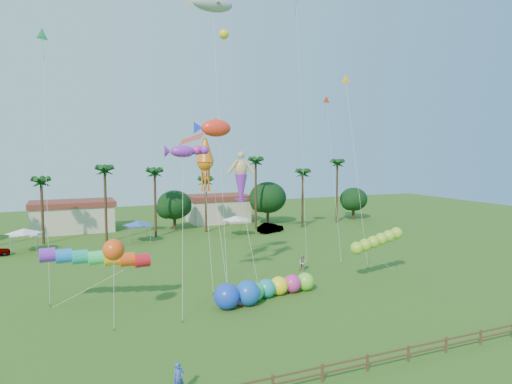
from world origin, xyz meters
name	(u,v)px	position (x,y,z in m)	size (l,w,h in m)	color
ground	(313,333)	(0.00, 0.00, 0.00)	(160.00, 160.00, 0.00)	#285116
tree_line	(192,203)	(3.57, 44.00, 4.28)	(69.46, 8.91, 11.00)	#3A2819
buildings_row	(143,215)	(-3.09, 50.00, 2.00)	(35.00, 7.00, 4.00)	beige
tent_row	(139,223)	(-6.00, 36.33, 2.75)	(31.00, 4.00, 0.60)	white
fence	(367,361)	(0.00, -6.00, 0.61)	(36.12, 0.12, 1.00)	brown
car_b	(270,228)	(14.03, 36.64, 0.74)	(1.56, 4.46, 1.47)	#4C4C54
spectator_a	(179,379)	(-10.51, -4.13, 0.84)	(0.61, 0.40, 1.68)	#324EAF
spectator_b	(303,263)	(7.37, 14.68, 0.85)	(0.83, 0.65, 1.71)	gray
caterpillar_inflatable	(262,290)	(-0.33, 7.87, 0.88)	(10.25, 3.86, 2.09)	#FF4387
blue_ball	(248,293)	(-2.02, 7.08, 1.04)	(2.08, 2.08, 2.08)	blue
rainbow_tube	(116,263)	(-11.84, 11.34, 3.55)	(9.19, 2.44, 4.13)	red
green_worm	(357,248)	(10.21, 9.20, 3.28)	(9.56, 2.43, 4.02)	#98CA2D
orange_ball_kite	(114,250)	(-12.36, 7.49, 5.44)	(1.96, 2.57, 6.23)	#F94A14
merman_kite	(241,181)	(0.86, 15.72, 9.62)	(2.45, 5.51, 12.09)	tan
fish_kite	(216,128)	(-1.59, 16.14, 14.80)	(4.75, 7.28, 15.75)	#FF321C
shark_kite	(213,4)	(-0.65, 19.70, 27.66)	(6.03, 8.18, 28.70)	#9CA3AB
squid_kite	(205,163)	(-2.81, 15.84, 11.45)	(2.20, 6.03, 13.92)	orange
lobster_kite	(183,151)	(-6.37, 10.49, 12.55)	(3.93, 6.30, 13.26)	purple
delta_kite_red	(327,104)	(13.36, 19.90, 18.09)	(1.23, 4.75, 19.06)	red
delta_kite_yellow	(346,84)	(14.27, 17.35, 20.14)	(1.17, 5.25, 21.14)	orange
delta_kite_green	(42,40)	(-16.69, 18.17, 22.23)	(1.23, 5.39, 23.25)	#2EC464
delta_kite_blue	(296,7)	(8.65, 18.83, 28.22)	(1.08, 3.47, 29.81)	blue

